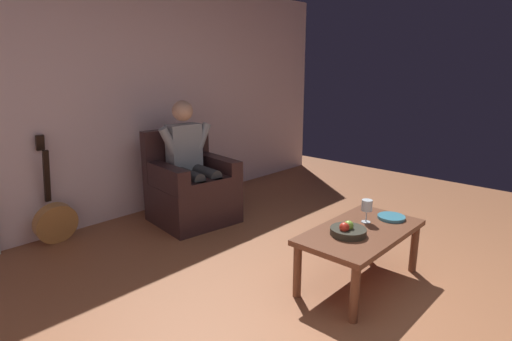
% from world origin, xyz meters
% --- Properties ---
extents(ground_plane, '(7.54, 7.54, 0.00)m').
position_xyz_m(ground_plane, '(0.00, 0.00, 0.00)').
color(ground_plane, '#995C3A').
extents(wall_back, '(6.29, 0.06, 2.53)m').
position_xyz_m(wall_back, '(0.00, -3.17, 1.27)').
color(wall_back, silver).
rests_on(wall_back, ground).
extents(armchair, '(0.85, 0.83, 0.96)m').
position_xyz_m(armchair, '(-0.31, -2.50, 0.34)').
color(armchair, '#2F1C1D').
rests_on(armchair, ground).
extents(person_seated, '(0.61, 0.64, 1.26)m').
position_xyz_m(person_seated, '(-0.30, -2.47, 0.68)').
color(person_seated, '#8E969B').
rests_on(person_seated, ground).
extents(coffee_table, '(1.03, 0.56, 0.43)m').
position_xyz_m(coffee_table, '(-0.33, -0.52, 0.37)').
color(coffee_table, brown).
rests_on(coffee_table, ground).
extents(guitar, '(0.38, 0.24, 1.01)m').
position_xyz_m(guitar, '(0.91, -2.97, 0.23)').
color(guitar, '#B47C40').
rests_on(guitar, ground).
extents(wine_glass_near, '(0.08, 0.08, 0.18)m').
position_xyz_m(wine_glass_near, '(-0.48, -0.57, 0.56)').
color(wine_glass_near, silver).
rests_on(wine_glass_near, coffee_table).
extents(fruit_bowl, '(0.26, 0.26, 0.11)m').
position_xyz_m(fruit_bowl, '(-0.17, -0.54, 0.47)').
color(fruit_bowl, '#2E2C22').
rests_on(fruit_bowl, coffee_table).
extents(decorative_dish, '(0.21, 0.21, 0.02)m').
position_xyz_m(decorative_dish, '(-0.69, -0.46, 0.45)').
color(decorative_dish, teal).
rests_on(decorative_dish, coffee_table).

